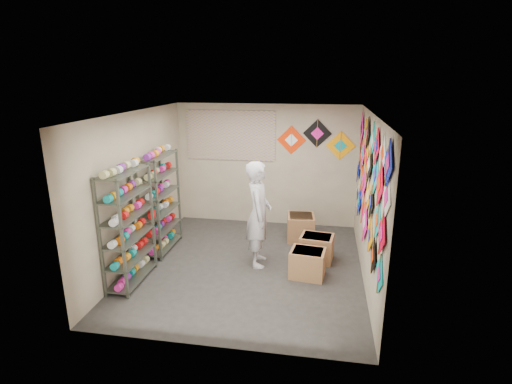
% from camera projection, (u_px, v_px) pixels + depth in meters
% --- Properties ---
extents(ground, '(4.50, 4.50, 0.00)m').
position_uv_depth(ground, '(248.00, 266.00, 7.16)').
color(ground, '#2B2825').
extents(room_walls, '(4.50, 4.50, 4.50)m').
position_uv_depth(room_walls, '(247.00, 177.00, 6.69)').
color(room_walls, tan).
rests_on(room_walls, ground).
extents(shelf_rack_front, '(0.40, 1.10, 1.90)m').
position_uv_depth(shelf_rack_front, '(128.00, 227.00, 6.37)').
color(shelf_rack_front, '#4C5147').
rests_on(shelf_rack_front, ground).
extents(shelf_rack_back, '(0.40, 1.10, 1.90)m').
position_uv_depth(shelf_rack_back, '(160.00, 203.00, 7.60)').
color(shelf_rack_back, '#4C5147').
rests_on(shelf_rack_back, ground).
extents(string_spools, '(0.12, 2.36, 0.12)m').
position_uv_depth(string_spools, '(145.00, 209.00, 6.96)').
color(string_spools, '#E92BA0').
rests_on(string_spools, ground).
extents(kite_wall_display, '(0.06, 4.17, 2.03)m').
position_uv_depth(kite_wall_display, '(368.00, 181.00, 6.40)').
color(kite_wall_display, '#059DA2').
rests_on(kite_wall_display, room_walls).
extents(back_wall_kites, '(1.68, 0.02, 0.87)m').
position_uv_depth(back_wall_kites, '(316.00, 140.00, 8.55)').
color(back_wall_kites, '#F42D00').
rests_on(back_wall_kites, room_walls).
extents(poster, '(2.00, 0.01, 1.10)m').
position_uv_depth(poster, '(230.00, 136.00, 8.83)').
color(poster, '#7050AE').
rests_on(poster, room_walls).
extents(shopkeeper, '(0.80, 0.61, 1.89)m').
position_uv_depth(shopkeeper, '(259.00, 214.00, 6.99)').
color(shopkeeper, silver).
rests_on(shopkeeper, ground).
extents(carton_a, '(0.62, 0.54, 0.47)m').
position_uv_depth(carton_a, '(308.00, 263.00, 6.73)').
color(carton_a, '#9F6D45').
rests_on(carton_a, ground).
extents(carton_b, '(0.64, 0.55, 0.48)m').
position_uv_depth(carton_b, '(317.00, 248.00, 7.32)').
color(carton_b, '#9F6D45').
rests_on(carton_b, ground).
extents(carton_c, '(0.60, 0.65, 0.52)m').
position_uv_depth(carton_c, '(301.00, 227.00, 8.25)').
color(carton_c, '#9F6D45').
rests_on(carton_c, ground).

